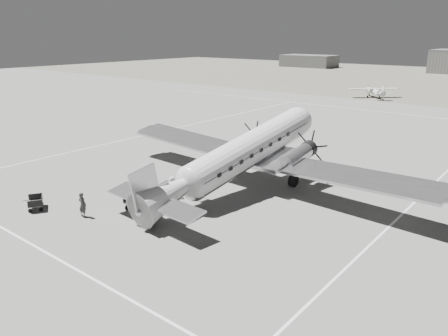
{
  "coord_description": "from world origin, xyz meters",
  "views": [
    {
      "loc": [
        19.22,
        -24.16,
        10.97
      ],
      "look_at": [
        1.37,
        -1.96,
        2.2
      ],
      "focal_mm": 35.0,
      "sensor_mm": 36.0,
      "label": 1
    }
  ],
  "objects_px": {
    "light_plane_left": "(374,92)",
    "baggage_cart_far": "(35,203)",
    "dc3_airliner": "(242,156)",
    "baggage_cart_near": "(140,201)",
    "ramp_agent": "(151,191)",
    "passenger": "(173,187)",
    "ground_crew": "(83,205)",
    "shed_secondary": "(309,61)"
  },
  "relations": [
    {
      "from": "dc3_airliner",
      "to": "baggage_cart_near",
      "type": "height_order",
      "value": "dc3_airliner"
    },
    {
      "from": "ground_crew",
      "to": "ramp_agent",
      "type": "xyz_separation_m",
      "value": [
        1.83,
        4.07,
        0.16
      ]
    },
    {
      "from": "ground_crew",
      "to": "passenger",
      "type": "height_order",
      "value": "ground_crew"
    },
    {
      "from": "baggage_cart_far",
      "to": "ground_crew",
      "type": "xyz_separation_m",
      "value": [
        3.53,
        1.21,
        0.38
      ]
    },
    {
      "from": "dc3_airliner",
      "to": "ramp_agent",
      "type": "relative_size",
      "value": 14.21
    },
    {
      "from": "dc3_airliner",
      "to": "baggage_cart_far",
      "type": "relative_size",
      "value": 18.41
    },
    {
      "from": "light_plane_left",
      "to": "baggage_cart_far",
      "type": "xyz_separation_m",
      "value": [
        1.99,
        -65.1,
        -0.53
      ]
    },
    {
      "from": "light_plane_left",
      "to": "baggage_cart_near",
      "type": "bearing_deg",
      "value": -126.04
    },
    {
      "from": "light_plane_left",
      "to": "baggage_cart_far",
      "type": "bearing_deg",
      "value": -131.13
    },
    {
      "from": "ramp_agent",
      "to": "dc3_airliner",
      "type": "bearing_deg",
      "value": -38.28
    },
    {
      "from": "dc3_airliner",
      "to": "baggage_cart_near",
      "type": "relative_size",
      "value": 14.3
    },
    {
      "from": "baggage_cart_near",
      "to": "ground_crew",
      "type": "bearing_deg",
      "value": -141.46
    },
    {
      "from": "passenger",
      "to": "ground_crew",
      "type": "bearing_deg",
      "value": -177.87
    },
    {
      "from": "passenger",
      "to": "dc3_airliner",
      "type": "bearing_deg",
      "value": -14.93
    },
    {
      "from": "shed_secondary",
      "to": "baggage_cart_far",
      "type": "bearing_deg",
      "value": -69.18
    },
    {
      "from": "light_plane_left",
      "to": "baggage_cart_near",
      "type": "height_order",
      "value": "light_plane_left"
    },
    {
      "from": "ground_crew",
      "to": "passenger",
      "type": "distance_m",
      "value": 6.23
    },
    {
      "from": "light_plane_left",
      "to": "ramp_agent",
      "type": "distance_m",
      "value": 60.27
    },
    {
      "from": "ramp_agent",
      "to": "shed_secondary",
      "type": "bearing_deg",
      "value": 12.39
    },
    {
      "from": "shed_secondary",
      "to": "ground_crew",
      "type": "relative_size",
      "value": 11.23
    },
    {
      "from": "baggage_cart_far",
      "to": "passenger",
      "type": "distance_m",
      "value": 8.99
    },
    {
      "from": "shed_secondary",
      "to": "light_plane_left",
      "type": "bearing_deg",
      "value": -53.02
    },
    {
      "from": "ground_crew",
      "to": "dc3_airliner",
      "type": "bearing_deg",
      "value": -124.07
    },
    {
      "from": "baggage_cart_far",
      "to": "passenger",
      "type": "xyz_separation_m",
      "value": [
        5.47,
        7.12,
        0.34
      ]
    },
    {
      "from": "light_plane_left",
      "to": "ramp_agent",
      "type": "relative_size",
      "value": 4.75
    },
    {
      "from": "dc3_airliner",
      "to": "ramp_agent",
      "type": "height_order",
      "value": "dc3_airliner"
    },
    {
      "from": "shed_secondary",
      "to": "ramp_agent",
      "type": "distance_m",
      "value": 132.17
    },
    {
      "from": "ramp_agent",
      "to": "passenger",
      "type": "relative_size",
      "value": 1.26
    },
    {
      "from": "ground_crew",
      "to": "ramp_agent",
      "type": "height_order",
      "value": "ramp_agent"
    },
    {
      "from": "ramp_agent",
      "to": "passenger",
      "type": "height_order",
      "value": "ramp_agent"
    },
    {
      "from": "baggage_cart_near",
      "to": "passenger",
      "type": "height_order",
      "value": "passenger"
    },
    {
      "from": "light_plane_left",
      "to": "ramp_agent",
      "type": "height_order",
      "value": "ramp_agent"
    },
    {
      "from": "light_plane_left",
      "to": "ground_crew",
      "type": "bearing_deg",
      "value": -127.94
    },
    {
      "from": "dc3_airliner",
      "to": "baggage_cart_near",
      "type": "xyz_separation_m",
      "value": [
        -3.08,
        -6.97,
        -2.05
      ]
    },
    {
      "from": "dc3_airliner",
      "to": "ground_crew",
      "type": "bearing_deg",
      "value": -112.38
    },
    {
      "from": "baggage_cart_near",
      "to": "passenger",
      "type": "xyz_separation_m",
      "value": [
        0.17,
        2.85,
        0.22
      ]
    },
    {
      "from": "light_plane_left",
      "to": "baggage_cart_near",
      "type": "relative_size",
      "value": 4.78
    },
    {
      "from": "dc3_airliner",
      "to": "passenger",
      "type": "height_order",
      "value": "dc3_airliner"
    },
    {
      "from": "light_plane_left",
      "to": "ground_crew",
      "type": "xyz_separation_m",
      "value": [
        5.52,
        -63.9,
        -0.14
      ]
    },
    {
      "from": "baggage_cart_near",
      "to": "baggage_cart_far",
      "type": "height_order",
      "value": "baggage_cart_near"
    },
    {
      "from": "ground_crew",
      "to": "ramp_agent",
      "type": "bearing_deg",
      "value": -122.5
    },
    {
      "from": "ramp_agent",
      "to": "ground_crew",
      "type": "bearing_deg",
      "value": 144.34
    }
  ]
}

